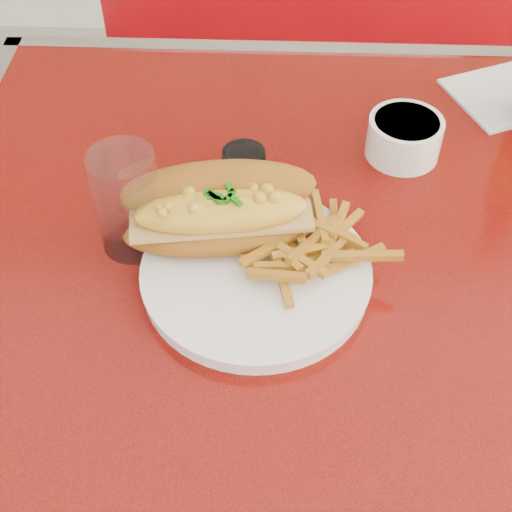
{
  "coord_description": "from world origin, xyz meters",
  "views": [
    {
      "loc": [
        -0.17,
        -0.61,
        1.38
      ],
      "look_at": [
        -0.19,
        -0.09,
        0.81
      ],
      "focal_mm": 50.0,
      "sensor_mm": 36.0,
      "label": 1
    }
  ],
  "objects_px": {
    "gravy_ramekin": "(404,136)",
    "water_tumbler": "(128,202)",
    "sauce_cup_left": "(244,159)",
    "dinner_plate": "(256,274)",
    "mac_hoagie": "(221,210)",
    "fork": "(306,254)",
    "booth_bench_far": "(347,134)",
    "diner_table": "(396,313)"
  },
  "relations": [
    {
      "from": "diner_table",
      "to": "booth_bench_far",
      "type": "distance_m",
      "value": 0.87
    },
    {
      "from": "gravy_ramekin",
      "to": "mac_hoagie",
      "type": "bearing_deg",
      "value": -141.59
    },
    {
      "from": "dinner_plate",
      "to": "gravy_ramekin",
      "type": "distance_m",
      "value": 0.3
    },
    {
      "from": "gravy_ramekin",
      "to": "water_tumbler",
      "type": "relative_size",
      "value": 0.86
    },
    {
      "from": "booth_bench_far",
      "to": "water_tumbler",
      "type": "relative_size",
      "value": 9.26
    },
    {
      "from": "mac_hoagie",
      "to": "sauce_cup_left",
      "type": "distance_m",
      "value": 0.15
    },
    {
      "from": "booth_bench_far",
      "to": "gravy_ramekin",
      "type": "distance_m",
      "value": 0.84
    },
    {
      "from": "gravy_ramekin",
      "to": "water_tumbler",
      "type": "xyz_separation_m",
      "value": [
        -0.33,
        -0.18,
        0.04
      ]
    },
    {
      "from": "mac_hoagie",
      "to": "water_tumbler",
      "type": "distance_m",
      "value": 0.1
    },
    {
      "from": "diner_table",
      "to": "fork",
      "type": "height_order",
      "value": "fork"
    },
    {
      "from": "fork",
      "to": "sauce_cup_left",
      "type": "relative_size",
      "value": 1.9
    },
    {
      "from": "sauce_cup_left",
      "to": "diner_table",
      "type": "bearing_deg",
      "value": -26.29
    },
    {
      "from": "water_tumbler",
      "to": "diner_table",
      "type": "bearing_deg",
      "value": 5.54
    },
    {
      "from": "booth_bench_far",
      "to": "sauce_cup_left",
      "type": "distance_m",
      "value": 0.89
    },
    {
      "from": "dinner_plate",
      "to": "diner_table",
      "type": "bearing_deg",
      "value": 24.5
    },
    {
      "from": "booth_bench_far",
      "to": "sauce_cup_left",
      "type": "xyz_separation_m",
      "value": [
        -0.21,
        -0.71,
        0.5
      ]
    },
    {
      "from": "fork",
      "to": "water_tumbler",
      "type": "height_order",
      "value": "water_tumbler"
    },
    {
      "from": "gravy_ramekin",
      "to": "dinner_plate",
      "type": "bearing_deg",
      "value": -128.81
    },
    {
      "from": "diner_table",
      "to": "sauce_cup_left",
      "type": "bearing_deg",
      "value": 153.71
    },
    {
      "from": "sauce_cup_left",
      "to": "dinner_plate",
      "type": "bearing_deg",
      "value": -83.01
    },
    {
      "from": "dinner_plate",
      "to": "gravy_ramekin",
      "type": "xyz_separation_m",
      "value": [
        0.18,
        0.23,
        0.02
      ]
    },
    {
      "from": "fork",
      "to": "gravy_ramekin",
      "type": "bearing_deg",
      "value": -60.89
    },
    {
      "from": "gravy_ramekin",
      "to": "water_tumbler",
      "type": "distance_m",
      "value": 0.38
    },
    {
      "from": "sauce_cup_left",
      "to": "booth_bench_far",
      "type": "bearing_deg",
      "value": 73.28
    },
    {
      "from": "gravy_ramekin",
      "to": "sauce_cup_left",
      "type": "xyz_separation_m",
      "value": [
        -0.21,
        -0.04,
        -0.01
      ]
    },
    {
      "from": "booth_bench_far",
      "to": "water_tumbler",
      "type": "bearing_deg",
      "value": -111.62
    },
    {
      "from": "booth_bench_far",
      "to": "dinner_plate",
      "type": "height_order",
      "value": "booth_bench_far"
    },
    {
      "from": "booth_bench_far",
      "to": "gravy_ramekin",
      "type": "bearing_deg",
      "value": -90.33
    },
    {
      "from": "diner_table",
      "to": "dinner_plate",
      "type": "distance_m",
      "value": 0.27
    },
    {
      "from": "diner_table",
      "to": "booth_bench_far",
      "type": "height_order",
      "value": "booth_bench_far"
    },
    {
      "from": "dinner_plate",
      "to": "sauce_cup_left",
      "type": "height_order",
      "value": "sauce_cup_left"
    },
    {
      "from": "sauce_cup_left",
      "to": "fork",
      "type": "bearing_deg",
      "value": -64.59
    },
    {
      "from": "mac_hoagie",
      "to": "fork",
      "type": "xyz_separation_m",
      "value": [
        0.1,
        -0.03,
        -0.04
      ]
    },
    {
      "from": "diner_table",
      "to": "mac_hoagie",
      "type": "distance_m",
      "value": 0.32
    },
    {
      "from": "diner_table",
      "to": "booth_bench_far",
      "type": "relative_size",
      "value": 1.03
    },
    {
      "from": "sauce_cup_left",
      "to": "gravy_ramekin",
      "type": "bearing_deg",
      "value": 10.63
    },
    {
      "from": "mac_hoagie",
      "to": "fork",
      "type": "bearing_deg",
      "value": -22.73
    },
    {
      "from": "booth_bench_far",
      "to": "gravy_ramekin",
      "type": "height_order",
      "value": "booth_bench_far"
    },
    {
      "from": "gravy_ramekin",
      "to": "sauce_cup_left",
      "type": "bearing_deg",
      "value": -169.37
    },
    {
      "from": "fork",
      "to": "sauce_cup_left",
      "type": "xyz_separation_m",
      "value": [
        -0.08,
        0.17,
        -0.0
      ]
    },
    {
      "from": "booth_bench_far",
      "to": "sauce_cup_left",
      "type": "height_order",
      "value": "booth_bench_far"
    },
    {
      "from": "diner_table",
      "to": "water_tumbler",
      "type": "distance_m",
      "value": 0.4
    }
  ]
}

